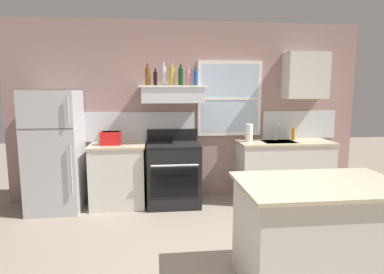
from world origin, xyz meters
name	(u,v)px	position (x,y,z in m)	size (l,w,h in m)	color
ground_plane	(212,271)	(0.00, 0.00, 0.00)	(16.00, 16.00, 0.00)	gray
back_wall	(190,111)	(0.03, 2.23, 1.35)	(5.40, 0.11, 2.70)	gray
refrigerator	(55,151)	(-1.90, 1.84, 0.84)	(0.70, 0.72, 1.68)	#B7BABC
counter_left_of_stove	(118,175)	(-1.05, 1.90, 0.46)	(0.79, 0.63, 0.91)	silver
toaster	(111,138)	(-1.13, 1.87, 1.01)	(0.30, 0.20, 0.19)	red
stove_range	(173,173)	(-0.25, 1.86, 0.46)	(0.76, 0.69, 1.09)	black
range_hood_shelf	(172,94)	(-0.25, 1.96, 1.62)	(0.96, 0.52, 0.24)	silver
bottle_amber_wine	(148,76)	(-0.60, 1.93, 1.87)	(0.07, 0.07, 0.31)	brown
bottle_balsamic_dark	(155,78)	(-0.49, 1.90, 1.85)	(0.06, 0.06, 0.24)	black
bottle_clear_tall	(164,76)	(-0.37, 2.02, 1.89)	(0.06, 0.06, 0.34)	silver
bottle_champagne_gold_foil	(172,76)	(-0.26, 1.95, 1.88)	(0.08, 0.08, 0.32)	#B29333
bottle_dark_green_wine	(181,77)	(-0.13, 1.91, 1.87)	(0.07, 0.07, 0.30)	#143819
bottle_rose_pink	(188,77)	(-0.02, 2.01, 1.86)	(0.07, 0.07, 0.28)	#C67F84
bottle_blue_liqueur	(196,78)	(0.09, 1.96, 1.86)	(0.07, 0.07, 0.27)	#1E478C
counter_right_with_sink	(283,170)	(1.45, 1.90, 0.46)	(1.43, 0.63, 0.91)	silver
sink_faucet	(276,129)	(1.35, 2.00, 1.08)	(0.03, 0.17, 0.28)	silver
paper_towel_roll	(249,133)	(0.89, 1.90, 1.04)	(0.11, 0.11, 0.27)	white
dish_soap_bottle	(293,134)	(1.63, 2.00, 1.00)	(0.06, 0.06, 0.18)	orange
kitchen_island	(319,233)	(0.89, -0.28, 0.46)	(1.40, 0.90, 0.91)	silver
upper_cabinet_right	(306,76)	(1.80, 2.04, 1.90)	(0.64, 0.32, 0.70)	silver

